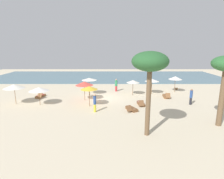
% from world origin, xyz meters
% --- Properties ---
extents(ground_plane, '(60.00, 60.00, 0.00)m').
position_xyz_m(ground_plane, '(0.00, 0.00, 0.00)').
color(ground_plane, beige).
extents(ocean_water, '(48.00, 16.00, 0.06)m').
position_xyz_m(ocean_water, '(0.00, 17.00, 0.03)').
color(ocean_water, slate).
rests_on(ocean_water, ground_plane).
extents(umbrella_0, '(2.29, 2.29, 2.26)m').
position_xyz_m(umbrella_0, '(-10.02, -2.26, 2.03)').
color(umbrella_0, olive).
rests_on(umbrella_0, ground_plane).
extents(umbrella_1, '(2.13, 2.13, 2.02)m').
position_xyz_m(umbrella_1, '(-7.11, -2.70, 1.81)').
color(umbrella_1, brown).
rests_on(umbrella_1, ground_plane).
extents(umbrella_2, '(1.74, 1.74, 2.02)m').
position_xyz_m(umbrella_2, '(3.65, 1.65, 1.84)').
color(umbrella_2, brown).
rests_on(umbrella_2, ground_plane).
extents(umbrella_3, '(1.90, 1.90, 2.07)m').
position_xyz_m(umbrella_3, '(6.28, 2.23, 1.91)').
color(umbrella_3, olive).
rests_on(umbrella_3, ground_plane).
extents(umbrella_4, '(2.11, 2.11, 2.31)m').
position_xyz_m(umbrella_4, '(-2.40, -0.86, 2.08)').
color(umbrella_4, brown).
rests_on(umbrella_4, ground_plane).
extents(umbrella_5, '(1.84, 1.84, 2.22)m').
position_xyz_m(umbrella_5, '(-1.56, -3.12, 2.04)').
color(umbrella_5, brown).
rests_on(umbrella_5, ground_plane).
extents(umbrella_6, '(1.99, 1.99, 2.31)m').
position_xyz_m(umbrella_6, '(-2.12, 1.68, 2.16)').
color(umbrella_6, brown).
rests_on(umbrella_6, ground_plane).
extents(umbrella_7, '(1.86, 1.86, 2.26)m').
position_xyz_m(umbrella_7, '(9.76, 3.27, 2.05)').
color(umbrella_7, brown).
rests_on(umbrella_7, ground_plane).
extents(lounger_0, '(0.71, 1.71, 0.71)m').
position_xyz_m(lounger_0, '(7.76, 0.38, 0.17)').
color(lounger_0, brown).
rests_on(lounger_0, ground_plane).
extents(lounger_1, '(0.75, 1.72, 0.72)m').
position_xyz_m(lounger_1, '(4.09, -2.75, 0.18)').
color(lounger_1, brown).
rests_on(lounger_1, ground_plane).
extents(lounger_2, '(0.98, 1.76, 0.72)m').
position_xyz_m(lounger_2, '(-8.25, 0.46, 0.18)').
color(lounger_2, brown).
rests_on(lounger_2, ground_plane).
extents(lounger_3, '(1.31, 1.78, 0.67)m').
position_xyz_m(lounger_3, '(2.85, -4.49, 0.17)').
color(lounger_3, brown).
rests_on(lounger_3, ground_plane).
extents(person_0, '(0.45, 0.45, 1.82)m').
position_xyz_m(person_0, '(1.48, 3.78, 0.91)').
color(person_0, '#BF3338').
rests_on(person_0, ground_plane).
extents(person_1, '(0.32, 0.32, 1.86)m').
position_xyz_m(person_1, '(-0.82, -4.95, 0.97)').
color(person_1, yellow).
rests_on(person_1, ground_plane).
extents(person_2, '(0.37, 0.37, 1.82)m').
position_xyz_m(person_2, '(9.66, -2.54, 0.93)').
color(person_2, '#26262D').
rests_on(person_2, ground_plane).
extents(palm_1, '(2.51, 2.51, 6.08)m').
position_xyz_m(palm_1, '(3.45, -9.82, 5.21)').
color(palm_1, brown).
rests_on(palm_1, ground_plane).
extents(dog, '(0.63, 0.60, 0.31)m').
position_xyz_m(dog, '(10.57, 4.80, 0.16)').
color(dog, olive).
rests_on(dog, ground_plane).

